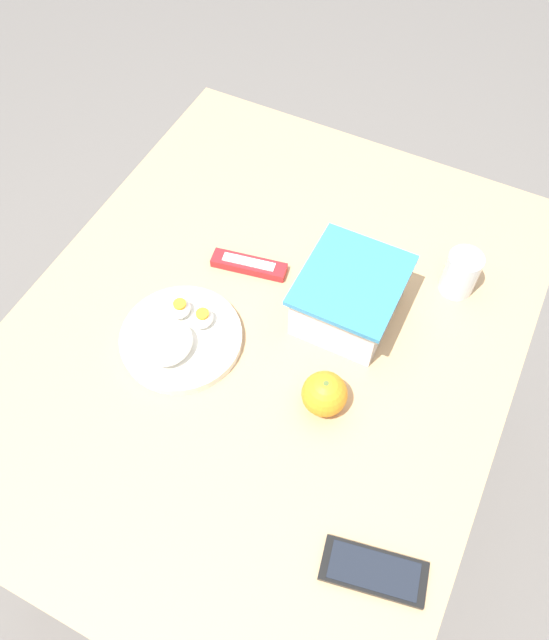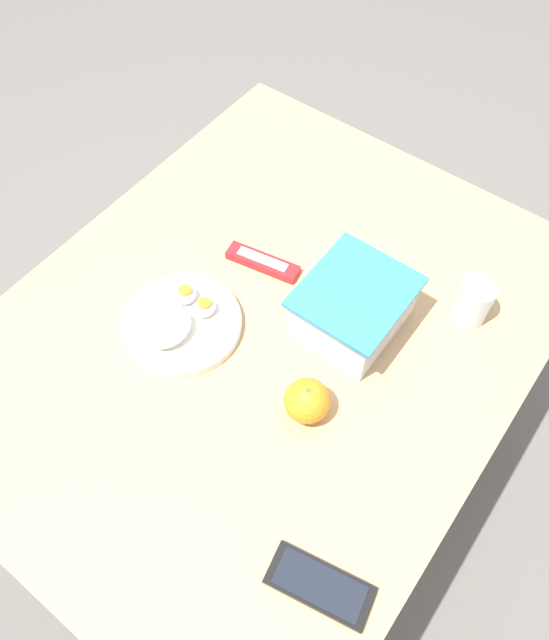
# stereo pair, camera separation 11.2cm
# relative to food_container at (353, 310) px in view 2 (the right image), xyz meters

# --- Properties ---
(ground_plane) EXTENTS (10.00, 10.00, 0.00)m
(ground_plane) POSITION_rel_food_container_xyz_m (0.10, -0.12, -0.81)
(ground_plane) COLOR #66605B
(table) EXTENTS (1.12, 0.89, 0.76)m
(table) POSITION_rel_food_container_xyz_m (0.10, -0.12, -0.15)
(table) COLOR tan
(table) RESTS_ON ground_plane
(food_container) EXTENTS (0.20, 0.17, 0.11)m
(food_container) POSITION_rel_food_container_xyz_m (0.00, 0.00, 0.00)
(food_container) COLOR white
(food_container) RESTS_ON table
(orange_fruit) EXTENTS (0.08, 0.08, 0.08)m
(orange_fruit) POSITION_rel_food_container_xyz_m (0.19, 0.04, -0.01)
(orange_fruit) COLOR orange
(orange_fruit) RESTS_ON table
(rice_plate) EXTENTS (0.22, 0.22, 0.06)m
(rice_plate) POSITION_rel_food_container_xyz_m (0.19, -0.24, -0.03)
(rice_plate) COLOR silver
(rice_plate) RESTS_ON table
(candy_bar) EXTENTS (0.06, 0.15, 0.02)m
(candy_bar) POSITION_rel_food_container_xyz_m (-0.01, -0.21, -0.04)
(candy_bar) COLOR red
(candy_bar) RESTS_ON table
(cell_phone) EXTENTS (0.09, 0.16, 0.01)m
(cell_phone) POSITION_rel_food_container_xyz_m (0.41, 0.21, -0.04)
(cell_phone) COLOR black
(cell_phone) RESTS_ON table
(drinking_glass) EXTENTS (0.06, 0.06, 0.09)m
(drinking_glass) POSITION_rel_food_container_xyz_m (-0.15, 0.16, -0.00)
(drinking_glass) COLOR silver
(drinking_glass) RESTS_ON table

